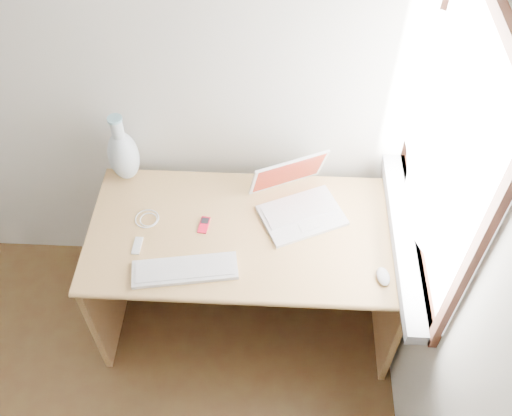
{
  "coord_description": "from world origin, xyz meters",
  "views": [
    {
      "loc": [
        1.15,
        -0.17,
        2.67
      ],
      "look_at": [
        1.07,
        1.35,
        0.87
      ],
      "focal_mm": 40.0,
      "sensor_mm": 36.0,
      "label": 1
    }
  ],
  "objects_px": {
    "external_keyboard": "(185,270)",
    "vase": "(123,154)",
    "desk": "(248,245)",
    "laptop": "(303,201)"
  },
  "relations": [
    {
      "from": "laptop",
      "to": "external_keyboard",
      "type": "height_order",
      "value": "laptop"
    },
    {
      "from": "laptop",
      "to": "external_keyboard",
      "type": "distance_m",
      "value": 0.6
    },
    {
      "from": "external_keyboard",
      "to": "vase",
      "type": "height_order",
      "value": "vase"
    },
    {
      "from": "external_keyboard",
      "to": "vase",
      "type": "bearing_deg",
      "value": 113.39
    },
    {
      "from": "desk",
      "to": "vase",
      "type": "distance_m",
      "value": 0.71
    },
    {
      "from": "laptop",
      "to": "external_keyboard",
      "type": "relative_size",
      "value": 0.94
    },
    {
      "from": "desk",
      "to": "laptop",
      "type": "height_order",
      "value": "laptop"
    },
    {
      "from": "vase",
      "to": "laptop",
      "type": "bearing_deg",
      "value": -11.22
    },
    {
      "from": "desk",
      "to": "vase",
      "type": "height_order",
      "value": "vase"
    },
    {
      "from": "desk",
      "to": "vase",
      "type": "bearing_deg",
      "value": 159.02
    }
  ]
}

